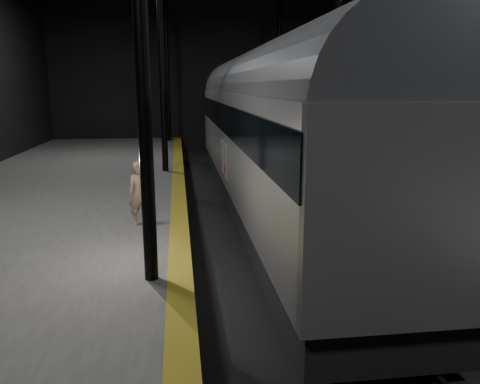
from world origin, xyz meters
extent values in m
plane|color=black|center=(0.00, 0.00, 0.00)|extent=(44.00, 44.00, 0.00)
cube|color=#4A4A48|center=(-7.50, 0.00, 0.50)|extent=(9.00, 43.80, 1.00)
cube|color=olive|center=(-3.25, 0.00, 1.00)|extent=(0.50, 43.80, 0.01)
cube|color=#3F3328|center=(-0.72, 0.00, 0.17)|extent=(0.08, 43.00, 0.14)
cube|color=#3F3328|center=(0.72, 0.00, 0.17)|extent=(0.08, 43.00, 0.14)
cube|color=black|center=(0.00, 0.00, 0.06)|extent=(2.40, 42.00, 0.12)
cylinder|color=black|center=(-3.80, -4.00, 6.00)|extent=(0.26, 0.26, 10.00)
cylinder|color=black|center=(-3.80, 8.00, 6.00)|extent=(0.26, 0.26, 10.00)
cylinder|color=black|center=(3.80, 8.00, 6.00)|extent=(0.26, 0.26, 10.00)
cylinder|color=black|center=(-3.80, 20.00, 6.00)|extent=(0.26, 0.26, 10.00)
cylinder|color=black|center=(3.80, 20.00, 6.00)|extent=(0.26, 0.26, 10.00)
cube|color=#ACAEB4|center=(0.00, 4.10, 2.80)|extent=(3.18, 21.93, 3.29)
cube|color=black|center=(0.00, 4.10, 0.73)|extent=(2.91, 21.50, 0.93)
cube|color=black|center=(0.00, 4.10, 3.56)|extent=(3.25, 21.61, 0.99)
cylinder|color=slate|center=(0.00, 4.10, 4.44)|extent=(3.12, 21.72, 3.12)
cube|color=black|center=(0.00, -3.58, 0.33)|extent=(1.97, 2.41, 0.38)
cube|color=black|center=(0.00, 11.78, 0.33)|extent=(1.97, 2.41, 0.38)
cube|color=silver|center=(-1.62, 3.00, 2.14)|extent=(0.04, 0.82, 1.15)
cube|color=silver|center=(-1.62, 4.32, 2.14)|extent=(0.04, 0.82, 1.15)
cylinder|color=#AF151C|center=(-1.64, 3.20, 1.86)|extent=(0.03, 0.29, 0.29)
cylinder|color=#AF151C|center=(-1.64, 4.52, 1.86)|extent=(0.03, 0.29, 0.29)
imported|color=#9B815F|center=(-4.27, -0.19, 1.85)|extent=(0.72, 0.59, 1.71)
camera|label=1|loc=(-3.21, -12.65, 4.65)|focal=35.00mm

